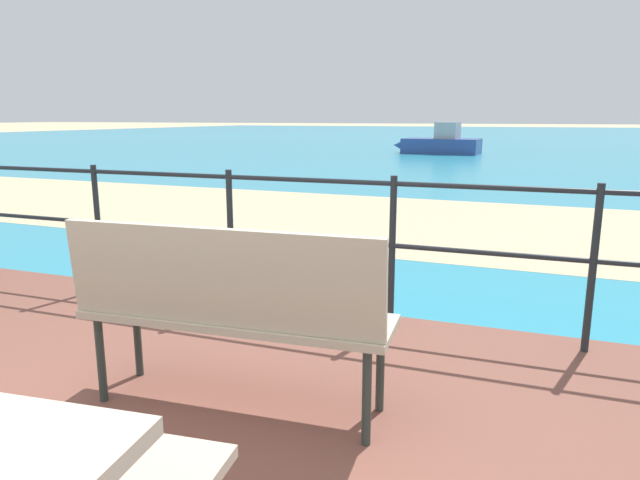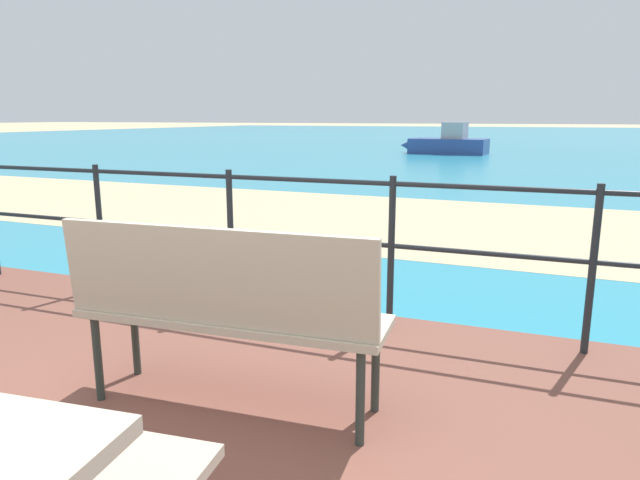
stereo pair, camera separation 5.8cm
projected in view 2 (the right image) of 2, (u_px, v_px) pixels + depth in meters
The scene contains 5 objects.
sea_water at pixel (520, 138), 38.27m from camera, with size 90.00×90.00×0.01m, color teal.
beach_strip at pixel (423, 222), 7.81m from camera, with size 54.00×4.37×0.01m, color tan.
park_bench at pixel (223, 302), 2.56m from camera, with size 1.49×0.50×0.91m.
railing_fence at pixel (307, 228), 3.85m from camera, with size 5.94×0.04×1.00m.
boat_near at pixel (448, 143), 22.14m from camera, with size 3.45×1.69×1.21m.
Camera 2 is at (1.45, -1.10, 1.42)m, focal length 31.95 mm.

